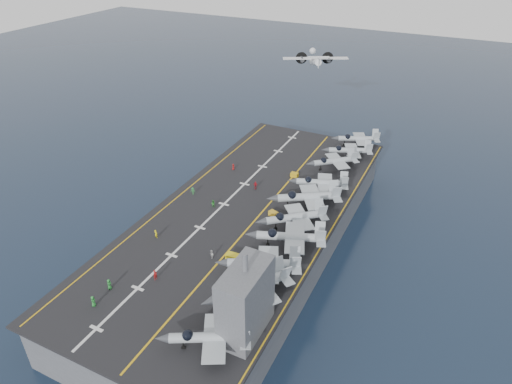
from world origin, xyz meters
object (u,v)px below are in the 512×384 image
at_px(island_superstructure, 246,294).
at_px(fighter_jet_0, 209,337).
at_px(transport_plane, 315,62).
at_px(tow_cart_a, 232,257).

distance_m(island_superstructure, fighter_jet_0, 8.08).
bearing_deg(transport_plane, fighter_jet_0, -78.96).
height_order(island_superstructure, fighter_jet_0, island_superstructure).
relative_size(island_superstructure, tow_cart_a, 6.30).
height_order(island_superstructure, transport_plane, transport_plane).
xyz_separation_m(island_superstructure, transport_plane, (-21.26, 86.96, 10.22)).
relative_size(tow_cart_a, transport_plane, 0.10).
bearing_deg(island_superstructure, fighter_jet_0, -120.93).
bearing_deg(fighter_jet_0, island_superstructure, 59.07).
distance_m(tow_cart_a, transport_plane, 75.94).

